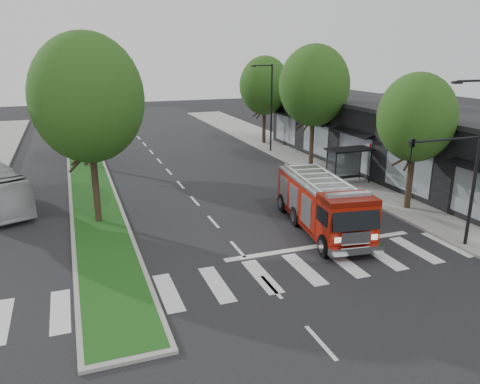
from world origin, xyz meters
The scene contains 13 objects.
ground centered at (0.00, 0.00, 0.00)m, with size 140.00×140.00×0.00m, color black.
sidewalk_right centered at (12.50, 10.00, 0.07)m, with size 5.00×80.00×0.15m, color gray.
median centered at (-6.00, 18.00, 0.08)m, with size 3.00×50.00×0.15m.
storefront_row centered at (17.00, 10.00, 2.50)m, with size 8.00×30.00×5.00m, color black.
bus_shelter centered at (11.20, 8.15, 2.04)m, with size 3.20×1.60×2.61m.
tree_right_near centered at (11.50, 2.00, 5.51)m, with size 4.40×4.40×8.05m.
tree_right_mid centered at (11.50, 14.00, 6.49)m, with size 5.60×5.60×9.72m.
tree_right_far centered at (11.50, 24.00, 5.84)m, with size 5.00×5.00×8.73m.
tree_median_near centered at (-6.00, 6.00, 6.81)m, with size 5.80×5.80×10.16m.
tree_median_far centered at (-6.00, 20.00, 6.49)m, with size 5.60×5.60×9.72m.
streetlight_right_near centered at (9.61, -3.50, 4.67)m, with size 4.08×0.22×8.00m.
streetlight_right_far centered at (10.35, 20.00, 4.48)m, with size 2.11×0.20×8.00m.
fire_engine centered at (5.07, 0.90, 1.41)m, with size 3.67×8.74×2.94m.
Camera 1 is at (-7.01, -19.47, 9.14)m, focal length 35.00 mm.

